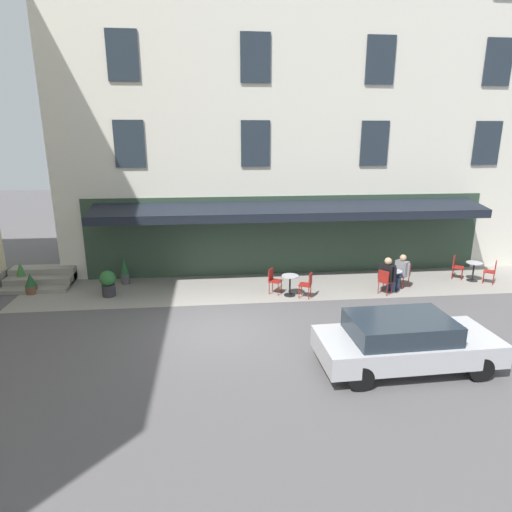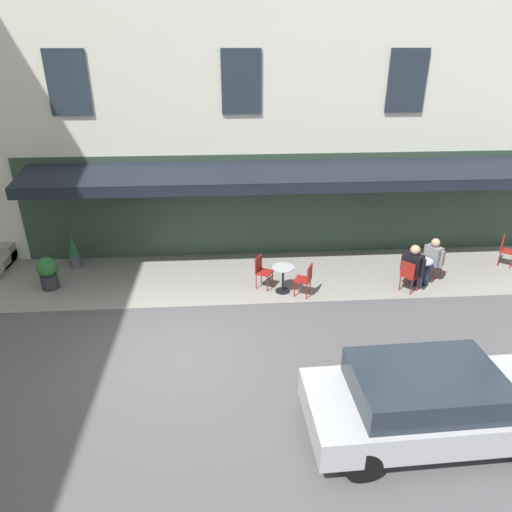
% 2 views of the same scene
% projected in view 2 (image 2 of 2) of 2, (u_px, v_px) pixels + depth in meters
% --- Properties ---
extents(ground_plane, '(70.00, 70.00, 0.00)m').
position_uv_depth(ground_plane, '(179.00, 349.00, 10.19)').
color(ground_plane, '#565456').
extents(sidewalk_cafe_terrace, '(20.50, 3.20, 0.01)m').
position_uv_depth(sidewalk_cafe_terrace, '(299.00, 274.00, 13.46)').
color(sidewalk_cafe_terrace, gray).
rests_on(sidewalk_cafe_terrace, ground_plane).
extents(cafe_building_facade, '(20.00, 10.70, 15.00)m').
position_uv_depth(cafe_building_facade, '(302.00, 0.00, 15.81)').
color(cafe_building_facade, silver).
rests_on(cafe_building_facade, ground_plane).
extents(cafe_table_near_entrance, '(0.60, 0.60, 0.75)m').
position_uv_depth(cafe_table_near_entrance, '(283.00, 275.00, 12.32)').
color(cafe_table_near_entrance, black).
rests_on(cafe_table_near_entrance, ground_plane).
extents(cafe_chair_red_near_door, '(0.53, 0.53, 0.91)m').
position_uv_depth(cafe_chair_red_near_door, '(306.00, 278.00, 12.09)').
color(cafe_chair_red_near_door, maroon).
rests_on(cafe_chair_red_near_door, ground_plane).
extents(cafe_chair_red_under_awning, '(0.54, 0.54, 0.91)m').
position_uv_depth(cafe_chair_red_under_awning, '(262.00, 269.00, 12.54)').
color(cafe_chair_red_under_awning, maroon).
rests_on(cafe_chair_red_under_awning, ground_plane).
extents(cafe_table_mid_terrace, '(0.60, 0.60, 0.75)m').
position_uv_depth(cafe_table_mid_terrace, '(421.00, 268.00, 12.70)').
color(cafe_table_mid_terrace, black).
rests_on(cafe_table_mid_terrace, ground_plane).
extents(cafe_chair_red_back_row, '(0.56, 0.56, 0.91)m').
position_uv_depth(cafe_chair_red_back_row, '(409.00, 274.00, 12.29)').
color(cafe_chair_red_back_row, maroon).
rests_on(cafe_chair_red_back_row, ground_plane).
extents(cafe_chair_red_corner_right, '(0.55, 0.55, 0.91)m').
position_uv_depth(cafe_chair_red_corner_right, '(435.00, 261.00, 13.00)').
color(cafe_chair_red_corner_right, maroon).
rests_on(cafe_chair_red_corner_right, ground_plane).
extents(cafe_chair_red_by_window, '(0.56, 0.56, 0.91)m').
position_uv_depth(cafe_chair_red_by_window, '(505.00, 248.00, 13.81)').
color(cafe_chair_red_by_window, maroon).
rests_on(cafe_chair_red_by_window, ground_plane).
extents(seated_patron_in_grey, '(0.62, 0.59, 1.28)m').
position_uv_depth(seated_patron_in_grey, '(431.00, 258.00, 12.83)').
color(seated_patron_in_grey, navy).
rests_on(seated_patron_in_grey, ground_plane).
extents(seated_companion_in_black, '(0.67, 0.66, 1.34)m').
position_uv_depth(seated_companion_in_black, '(414.00, 266.00, 12.35)').
color(seated_companion_in_black, navy).
rests_on(seated_companion_in_black, ground_plane).
extents(potted_plant_entrance_right, '(0.32, 0.32, 1.07)m').
position_uv_depth(potted_plant_entrance_right, '(74.00, 251.00, 13.66)').
color(potted_plant_entrance_right, '#4C4C51').
rests_on(potted_plant_entrance_right, ground_plane).
extents(potted_plant_by_steps, '(0.55, 0.55, 0.94)m').
position_uv_depth(potted_plant_by_steps, '(48.00, 272.00, 12.48)').
color(potted_plant_by_steps, '#2D2D33').
rests_on(potted_plant_by_steps, ground_plane).
extents(parked_car_silver, '(4.35, 1.93, 1.33)m').
position_uv_depth(parked_car_silver, '(430.00, 401.00, 7.72)').
color(parked_car_silver, '#B7B7BC').
rests_on(parked_car_silver, ground_plane).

